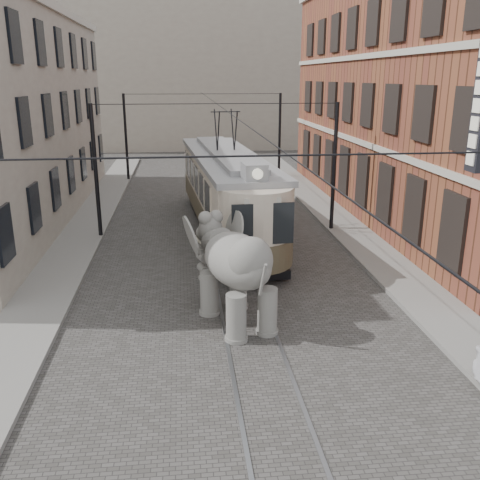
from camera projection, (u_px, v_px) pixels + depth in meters
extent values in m
plane|color=#464340|center=(236.00, 281.00, 19.19)|extent=(120.00, 120.00, 0.00)
cube|color=slate|center=(395.00, 273.00, 19.79)|extent=(2.00, 60.00, 0.15)
cube|color=slate|center=(51.00, 287.00, 18.48)|extent=(2.00, 60.00, 0.15)
cube|color=brown|center=(431.00, 99.00, 27.12)|extent=(8.00, 26.00, 12.00)
cube|color=gray|center=(197.00, 78.00, 55.12)|extent=(28.00, 10.00, 14.00)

